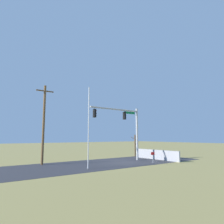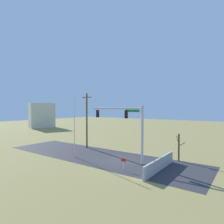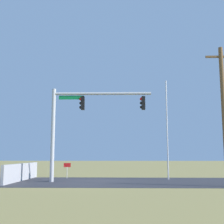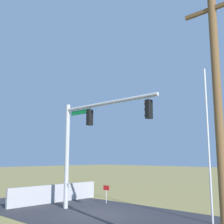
# 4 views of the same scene
# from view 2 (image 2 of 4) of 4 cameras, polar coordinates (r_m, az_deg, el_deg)

# --- Properties ---
(ground_plane) EXTENTS (160.00, 160.00, 0.00)m
(ground_plane) POSITION_cam_2_polar(r_m,az_deg,el_deg) (23.69, 2.64, -14.23)
(ground_plane) COLOR olive
(road_surface) EXTENTS (28.00, 8.00, 0.01)m
(road_surface) POSITION_cam_2_polar(r_m,az_deg,el_deg) (26.03, -4.92, -12.80)
(road_surface) COLOR #2D2D33
(road_surface) RESTS_ON ground_plane
(sidewalk_corner) EXTENTS (6.00, 6.00, 0.01)m
(sidewalk_corner) POSITION_cam_2_polar(r_m,az_deg,el_deg) (22.12, 11.39, -15.37)
(sidewalk_corner) COLOR #B7B5AD
(sidewalk_corner) RESTS_ON ground_plane
(retaining_fence) EXTENTS (0.20, 7.29, 1.25)m
(retaining_fence) POSITION_cam_2_polar(r_m,az_deg,el_deg) (20.59, 14.03, -14.86)
(retaining_fence) COLOR #A8A8AD
(retaining_fence) RESTS_ON ground_plane
(signal_mast) EXTENTS (7.17, 0.42, 6.61)m
(signal_mast) POSITION_cam_2_polar(r_m,az_deg,el_deg) (22.60, 4.70, -3.04)
(signal_mast) COLOR #B2B5BA
(signal_mast) RESTS_ON ground_plane
(flagpole) EXTENTS (0.10, 0.10, 7.75)m
(flagpole) POSITION_cam_2_polar(r_m,az_deg,el_deg) (25.03, -11.14, -4.38)
(flagpole) COLOR silver
(flagpole) RESTS_ON ground_plane
(utility_pole) EXTENTS (1.90, 0.26, 8.59)m
(utility_pole) POSITION_cam_2_polar(r_m,az_deg,el_deg) (30.50, -7.52, -2.26)
(utility_pole) COLOR brown
(utility_pole) RESTS_ON ground_plane
(bare_tree) EXTENTS (1.27, 1.02, 3.24)m
(bare_tree) POSITION_cam_2_polar(r_m,az_deg,el_deg) (24.38, 19.30, -9.79)
(bare_tree) COLOR brown
(bare_tree) RESTS_ON ground_plane
(open_sign) EXTENTS (0.56, 0.04, 1.22)m
(open_sign) POSITION_cam_2_polar(r_m,az_deg,el_deg) (19.94, 3.44, -14.51)
(open_sign) COLOR silver
(open_sign) RESTS_ON ground_plane
(distant_building) EXTENTS (8.53, 9.08, 7.81)m
(distant_building) POSITION_cam_2_polar(r_m,az_deg,el_deg) (65.85, -20.26, -0.92)
(distant_building) COLOR beige
(distant_building) RESTS_ON ground_plane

